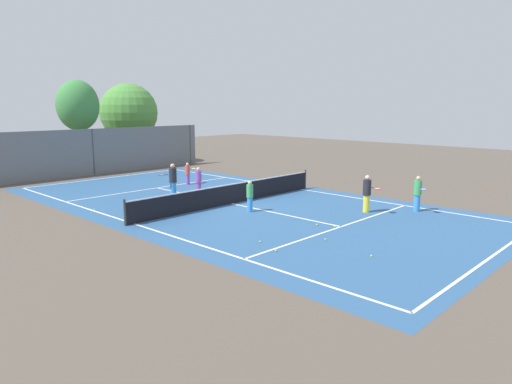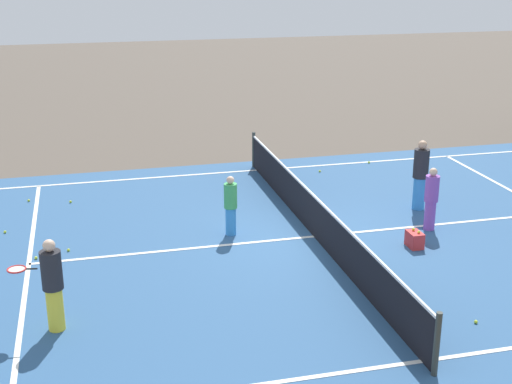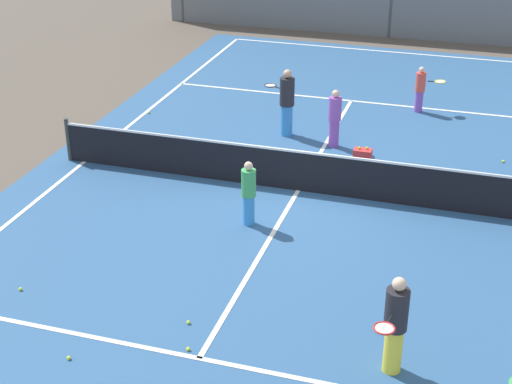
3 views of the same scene
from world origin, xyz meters
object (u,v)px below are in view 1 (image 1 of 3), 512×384
(tennis_ball_6, at_px, (335,227))
(tennis_ball_0, at_px, (371,256))
(player_0, at_px, (199,181))
(tennis_ball_7, at_px, (325,239))
(player_4, at_px, (418,193))
(ball_crate, at_px, (222,192))
(tennis_ball_8, at_px, (271,188))
(player_1, at_px, (188,173))
(player_5, at_px, (367,193))
(tennis_ball_4, at_px, (276,250))
(tennis_ball_5, at_px, (251,185))
(tennis_ball_3, at_px, (94,209))
(player_3, at_px, (250,196))
(tennis_ball_1, at_px, (260,242))
(player_2, at_px, (173,181))
(tennis_ball_2, at_px, (125,214))
(tennis_ball_9, at_px, (317,225))

(tennis_ball_6, bearing_deg, tennis_ball_0, -127.50)
(player_0, height_order, tennis_ball_7, player_0)
(player_4, bearing_deg, ball_crate, 111.21)
(tennis_ball_8, bearing_deg, player_4, -88.97)
(player_1, relative_size, player_5, 0.79)
(player_1, relative_size, tennis_ball_0, 20.33)
(tennis_ball_4, height_order, tennis_ball_5, same)
(tennis_ball_5, bearing_deg, tennis_ball_3, 176.65)
(player_3, bearing_deg, player_1, 71.50)
(tennis_ball_1, relative_size, tennis_ball_4, 1.00)
(player_1, distance_m, tennis_ball_4, 14.16)
(player_5, distance_m, tennis_ball_1, 6.86)
(player_2, xyz_separation_m, tennis_ball_1, (-2.66, -8.74, -0.91))
(player_2, distance_m, tennis_ball_1, 9.18)
(tennis_ball_2, relative_size, tennis_ball_6, 1.00)
(ball_crate, distance_m, tennis_ball_7, 9.55)
(tennis_ball_7, bearing_deg, player_3, 75.11)
(tennis_ball_0, bearing_deg, player_1, 73.42)
(tennis_ball_1, distance_m, tennis_ball_3, 9.27)
(player_4, relative_size, tennis_ball_3, 24.83)
(player_1, height_order, player_5, player_5)
(tennis_ball_0, height_order, tennis_ball_9, same)
(player_2, relative_size, tennis_ball_8, 27.67)
(player_1, xyz_separation_m, player_3, (-2.66, -7.95, 0.04))
(tennis_ball_6, relative_size, tennis_ball_7, 1.00)
(tennis_ball_5, distance_m, tennis_ball_7, 11.97)
(player_5, relative_size, tennis_ball_2, 25.84)
(tennis_ball_5, relative_size, tennis_ball_9, 1.00)
(player_1, relative_size, tennis_ball_5, 20.33)
(tennis_ball_8, bearing_deg, tennis_ball_3, 168.02)
(player_4, xyz_separation_m, tennis_ball_6, (-4.99, 1.09, -0.81))
(player_2, bearing_deg, tennis_ball_6, -84.44)
(player_1, xyz_separation_m, tennis_ball_6, (-2.29, -12.34, -0.66))
(player_5, xyz_separation_m, tennis_ball_0, (-5.48, -3.42, -0.85))
(player_5, bearing_deg, player_3, 132.49)
(tennis_ball_0, distance_m, tennis_ball_7, 2.22)
(tennis_ball_3, bearing_deg, tennis_ball_8, -11.98)
(tennis_ball_6, bearing_deg, tennis_ball_2, 119.75)
(player_5, relative_size, tennis_ball_7, 25.84)
(tennis_ball_2, distance_m, tennis_ball_9, 8.56)
(player_0, xyz_separation_m, ball_crate, (0.91, -0.82, -0.60))
(tennis_ball_3, height_order, tennis_ball_4, same)
(tennis_ball_1, distance_m, tennis_ball_4, 1.14)
(ball_crate, bearing_deg, tennis_ball_2, -178.19)
(tennis_ball_2, distance_m, tennis_ball_8, 9.45)
(tennis_ball_4, bearing_deg, player_0, 64.90)
(tennis_ball_5, relative_size, tennis_ball_7, 1.00)
(ball_crate, distance_m, tennis_ball_8, 3.50)
(player_4, height_order, tennis_ball_7, player_4)
(ball_crate, height_order, tennis_ball_4, ball_crate)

